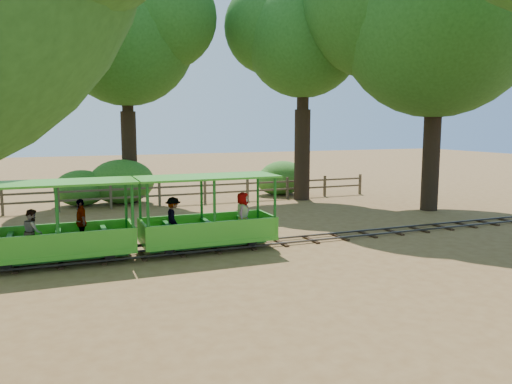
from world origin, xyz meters
name	(u,v)px	position (x,y,z in m)	size (l,w,h in m)	color
ground	(248,246)	(0.00, 0.00, 0.00)	(90.00, 90.00, 0.00)	olive
track	(248,244)	(0.00, 0.00, 0.07)	(22.00, 1.00, 0.10)	#3F3D3A
carriage_front	(58,233)	(-5.02, 0.02, 0.79)	(3.79, 1.55, 1.97)	green
carriage_rear	(207,222)	(-1.21, -0.01, 0.81)	(3.79, 1.55, 1.97)	green
oak_nc	(124,29)	(-2.03, 9.58, 7.50)	(7.43, 6.54, 10.18)	#2D2116
oak_ne	(302,33)	(5.47, 7.57, 7.51)	(6.61, 5.81, 9.92)	#2D2116
oak_e	(435,7)	(8.96, 3.11, 7.98)	(9.67, 8.51, 11.45)	#2D2116
fence	(183,191)	(0.00, 8.00, 0.58)	(18.10, 0.10, 1.00)	brown
shrub_west	(81,188)	(-4.08, 9.30, 0.77)	(2.22, 1.71, 1.54)	#2D6B1E
shrub_mid_w	(122,182)	(-2.39, 9.30, 0.97)	(2.81, 2.16, 1.95)	#2D6B1E
shrub_mid_e	(278,180)	(5.08, 9.30, 0.75)	(2.17, 1.67, 1.50)	#2D6B1E
shrub_east	(283,178)	(5.35, 9.30, 0.83)	(2.41, 1.85, 1.67)	#2D6B1E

